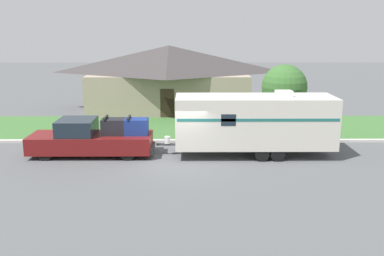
% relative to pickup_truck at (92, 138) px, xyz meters
% --- Properties ---
extents(ground_plane, '(120.00, 120.00, 0.00)m').
position_rel_pickup_truck_xyz_m(ground_plane, '(4.49, -1.28, -0.87)').
color(ground_plane, '#515456').
extents(curb_strip, '(80.00, 0.30, 0.14)m').
position_rel_pickup_truck_xyz_m(curb_strip, '(4.49, 2.47, -0.80)').
color(curb_strip, beige).
rests_on(curb_strip, ground_plane).
extents(lawn_strip, '(80.00, 7.00, 0.03)m').
position_rel_pickup_truck_xyz_m(lawn_strip, '(4.49, 6.12, -0.85)').
color(lawn_strip, '#3D6B33').
rests_on(lawn_strip, ground_plane).
extents(house_across_street, '(12.88, 7.33, 4.98)m').
position_rel_pickup_truck_xyz_m(house_across_street, '(3.32, 12.52, 1.72)').
color(house_across_street, gray).
rests_on(house_across_street, ground_plane).
extents(pickup_truck, '(6.20, 2.09, 2.00)m').
position_rel_pickup_truck_xyz_m(pickup_truck, '(0.00, 0.00, 0.00)').
color(pickup_truck, black).
rests_on(pickup_truck, ground_plane).
extents(travel_trailer, '(8.86, 2.47, 3.29)m').
position_rel_pickup_truck_xyz_m(travel_trailer, '(8.16, -0.00, 0.88)').
color(travel_trailer, black).
rests_on(travel_trailer, ground_plane).
extents(mailbox, '(0.48, 0.20, 1.35)m').
position_rel_pickup_truck_xyz_m(mailbox, '(11.34, 3.32, 0.17)').
color(mailbox, brown).
rests_on(mailbox, ground_plane).
extents(tree_in_yard, '(2.70, 2.70, 4.21)m').
position_rel_pickup_truck_xyz_m(tree_in_yard, '(10.57, 4.46, 1.98)').
color(tree_in_yard, brown).
rests_on(tree_in_yard, ground_plane).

